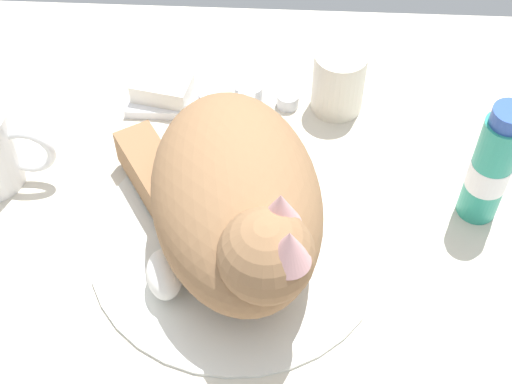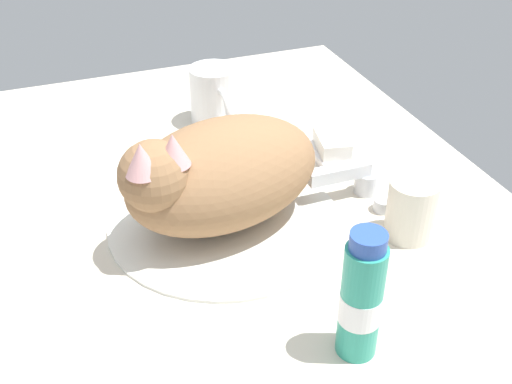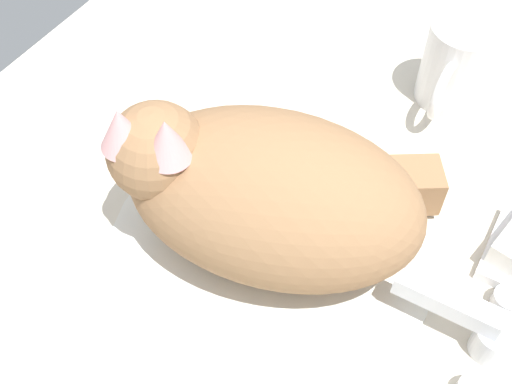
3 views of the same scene
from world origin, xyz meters
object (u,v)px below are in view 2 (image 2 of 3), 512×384
(coffee_mug, at_px, (214,96))
(rinse_cup, at_px, (411,209))
(faucet, at_px, (357,180))
(cat, at_px, (216,174))
(toothpaste_bottle, at_px, (361,299))
(soap_bar, at_px, (332,143))

(coffee_mug, bearing_deg, rinse_cup, 19.53)
(faucet, xyz_separation_m, cat, (0.00, -0.21, 0.06))
(rinse_cup, height_order, toothpaste_bottle, toothpaste_bottle)
(soap_bar, bearing_deg, faucet, -7.20)
(coffee_mug, distance_m, toothpaste_bottle, 0.55)
(faucet, height_order, rinse_cup, rinse_cup)
(faucet, distance_m, soap_bar, 0.11)
(cat, height_order, soap_bar, cat)
(cat, relative_size, toothpaste_bottle, 1.93)
(cat, relative_size, coffee_mug, 2.39)
(faucet, bearing_deg, rinse_cup, 9.33)
(coffee_mug, distance_m, rinse_cup, 0.42)
(faucet, relative_size, coffee_mug, 1.01)
(faucet, bearing_deg, soap_bar, 172.80)
(coffee_mug, xyz_separation_m, rinse_cup, (0.40, 0.14, -0.01))
(faucet, relative_size, cat, 0.42)
(soap_bar, bearing_deg, cat, -64.20)
(rinse_cup, distance_m, toothpaste_bottle, 0.22)
(faucet, bearing_deg, coffee_mug, -156.84)
(cat, xyz_separation_m, soap_bar, (-0.11, 0.22, -0.06))
(cat, relative_size, soap_bar, 4.24)
(rinse_cup, bearing_deg, toothpaste_bottle, -46.05)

